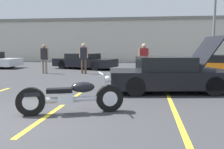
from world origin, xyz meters
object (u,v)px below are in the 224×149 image
(spectator_near_motorcycle, at_px, (84,56))
(motorcycle, at_px, (71,97))
(light_pole, at_px, (216,7))
(parked_car_mid_row, at_px, (85,61))
(spectator_midground, at_px, (44,56))
(show_car_hood_open, at_px, (169,75))
(spectator_by_show_car, at_px, (144,58))

(spectator_near_motorcycle, bearing_deg, motorcycle, -77.47)
(light_pole, height_order, parked_car_mid_row, light_pole)
(parked_car_mid_row, height_order, spectator_midground, spectator_midground)
(light_pole, xyz_separation_m, show_car_hood_open, (-4.02, -10.16, -3.79))
(light_pole, distance_m, spectator_midground, 12.39)
(spectator_by_show_car, bearing_deg, parked_car_mid_row, 132.11)
(light_pole, xyz_separation_m, spectator_near_motorcycle, (-8.46, -4.89, -3.33))
(parked_car_mid_row, xyz_separation_m, spectator_near_motorcycle, (0.75, -3.13, 0.52))
(spectator_near_motorcycle, relative_size, spectator_midground, 1.04)
(show_car_hood_open, xyz_separation_m, parked_car_mid_row, (-5.20, 8.39, -0.07))
(parked_car_mid_row, bearing_deg, light_pole, 29.90)
(motorcycle, xyz_separation_m, spectator_near_motorcycle, (-1.89, 8.49, 0.65))
(spectator_by_show_car, bearing_deg, spectator_near_motorcycle, 155.71)
(show_car_hood_open, bearing_deg, parked_car_mid_row, 112.33)
(light_pole, relative_size, spectator_midground, 4.71)
(show_car_hood_open, relative_size, parked_car_mid_row, 0.91)
(spectator_by_show_car, bearing_deg, motorcycle, -103.14)
(motorcycle, height_order, spectator_near_motorcycle, spectator_near_motorcycle)
(spectator_by_show_car, height_order, spectator_midground, spectator_by_show_car)
(motorcycle, relative_size, show_car_hood_open, 0.56)
(light_pole, height_order, motorcycle, light_pole)
(motorcycle, height_order, spectator_by_show_car, spectator_by_show_car)
(light_pole, bearing_deg, parked_car_mid_row, -169.17)
(spectator_near_motorcycle, height_order, spectator_by_show_car, spectator_near_motorcycle)
(light_pole, height_order, show_car_hood_open, light_pole)
(light_pole, distance_m, spectator_near_motorcycle, 10.33)
(parked_car_mid_row, distance_m, spectator_near_motorcycle, 3.26)
(spectator_by_show_car, bearing_deg, show_car_hood_open, -75.60)
(motorcycle, bearing_deg, show_car_hood_open, 31.87)
(show_car_hood_open, bearing_deg, light_pole, 58.96)
(parked_car_mid_row, bearing_deg, spectator_by_show_car, -28.83)
(spectator_midground, bearing_deg, light_pole, 25.32)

